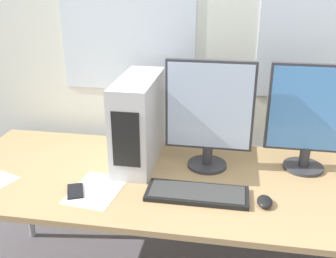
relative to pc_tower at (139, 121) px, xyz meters
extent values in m
cube|color=silver|center=(0.40, 0.40, 0.40)|extent=(8.00, 0.06, 2.70)
cube|color=tan|center=(0.40, -0.15, -0.23)|extent=(2.57, 0.85, 0.03)
cylinder|color=#99999E|center=(-0.80, 0.19, -0.60)|extent=(0.04, 0.04, 0.70)
cube|color=silver|center=(0.00, 0.00, 0.00)|extent=(0.18, 0.48, 0.44)
cube|color=black|center=(0.00, -0.24, 0.00)|extent=(0.13, 0.00, 0.26)
cylinder|color=#333338|center=(0.35, -0.01, -0.21)|extent=(0.20, 0.20, 0.02)
cylinder|color=#333338|center=(0.35, -0.01, -0.15)|extent=(0.05, 0.05, 0.10)
cube|color=#333338|center=(0.35, -0.01, 0.10)|extent=(0.42, 0.03, 0.44)
cube|color=silver|center=(0.35, -0.02, 0.10)|extent=(0.40, 0.00, 0.42)
cylinder|color=#333338|center=(0.83, 0.05, -0.21)|extent=(0.20, 0.20, 0.02)
cylinder|color=#333338|center=(0.83, 0.05, -0.15)|extent=(0.05, 0.05, 0.10)
cube|color=#333338|center=(0.83, 0.05, 0.10)|extent=(0.41, 0.03, 0.43)
cube|color=#4C8CD8|center=(0.83, 0.03, 0.10)|extent=(0.38, 0.00, 0.40)
cube|color=black|center=(0.33, -0.30, -0.21)|extent=(0.45, 0.17, 0.02)
cube|color=#383838|center=(0.33, -0.30, -0.20)|extent=(0.41, 0.15, 0.00)
ellipsoid|color=black|center=(0.62, -0.32, -0.20)|extent=(0.07, 0.10, 0.03)
cube|color=black|center=(-0.21, -0.36, -0.22)|extent=(0.11, 0.14, 0.01)
cube|color=white|center=(-0.12, -0.33, -0.22)|extent=(0.24, 0.32, 0.00)
camera|label=1|loc=(0.46, -1.78, 0.71)|focal=42.00mm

